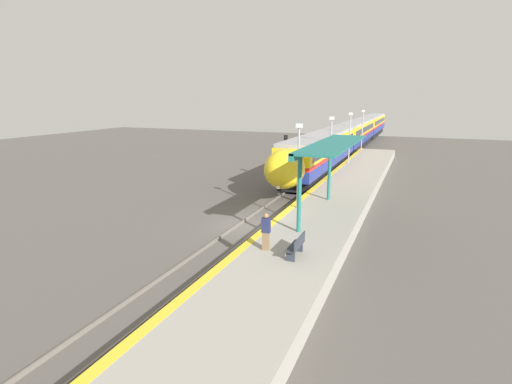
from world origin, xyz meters
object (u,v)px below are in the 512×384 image
object	(u,v)px
train	(353,134)
lamppost_mid	(331,144)
lamppost_far	(350,134)
lamppost_farthest	(362,128)
lamppost_near	(298,160)
person_waiting	(266,231)
railway_signal	(285,154)
platform_bench	(297,246)

from	to	relation	value
train	lamppost_mid	world-z (taller)	lamppost_mid
lamppost_far	lamppost_farthest	bearing A→B (deg)	90.00
lamppost_near	person_waiting	bearing A→B (deg)	-84.50
lamppost_near	lamppost_farthest	bearing A→B (deg)	90.00
person_waiting	railway_signal	world-z (taller)	railway_signal
person_waiting	lamppost_far	bearing A→B (deg)	91.56
railway_signal	lamppost_mid	xyz separation A→B (m)	(4.19, -1.54, 1.19)
train	platform_bench	distance (m)	42.05
lamppost_mid	person_waiting	bearing A→B (deg)	-87.57
lamppost_mid	lamppost_far	world-z (taller)	same
lamppost_mid	railway_signal	bearing A→B (deg)	159.86
person_waiting	railway_signal	size ratio (longest dim) A/B	0.40
platform_bench	lamppost_far	world-z (taller)	lamppost_far
lamppost_far	platform_bench	bearing A→B (deg)	-85.20
platform_bench	person_waiting	world-z (taller)	person_waiting
person_waiting	lamppost_mid	size ratio (longest dim) A/B	0.33
lamppost_near	platform_bench	bearing A→B (deg)	-73.75
platform_bench	lamppost_near	distance (m)	7.89
railway_signal	lamppost_farthest	size ratio (longest dim) A/B	0.83
railway_signal	lamppost_mid	world-z (taller)	lamppost_mid
train	lamppost_mid	xyz separation A→B (m)	(2.17, -25.66, 1.46)
platform_bench	lamppost_farthest	world-z (taller)	lamppost_farthest
person_waiting	lamppost_near	size ratio (longest dim) A/B	0.33
train	platform_bench	bearing A→B (deg)	-84.16
railway_signal	lamppost_near	world-z (taller)	lamppost_near
train	lamppost_far	bearing A→B (deg)	-82.61
lamppost_near	lamppost_mid	xyz separation A→B (m)	(0.00, 8.94, 0.00)
platform_bench	railway_signal	size ratio (longest dim) A/B	0.37
platform_bench	lamppost_mid	world-z (taller)	lamppost_mid
person_waiting	lamppost_mid	world-z (taller)	lamppost_mid
lamppost_near	lamppost_far	size ratio (longest dim) A/B	1.00
railway_signal	lamppost_mid	distance (m)	4.62
railway_signal	lamppost_mid	bearing A→B (deg)	-20.14
train	lamppost_farthest	size ratio (longest dim) A/B	13.09
railway_signal	lamppost_far	bearing A→B (deg)	60.50
railway_signal	lamppost_far	distance (m)	8.59
platform_bench	person_waiting	xyz separation A→B (m)	(-1.43, 0.20, 0.38)
person_waiting	railway_signal	xyz separation A→B (m)	(-4.87, 17.50, 0.81)
railway_signal	lamppost_near	bearing A→B (deg)	-68.20
lamppost_mid	lamppost_far	distance (m)	8.94
lamppost_near	lamppost_far	world-z (taller)	same
person_waiting	railway_signal	bearing A→B (deg)	105.54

